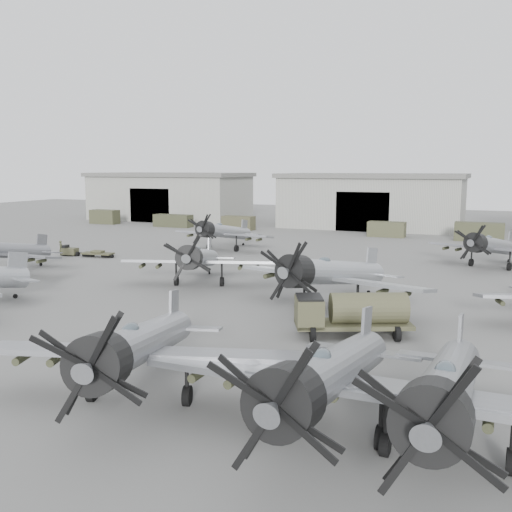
{
  "coord_description": "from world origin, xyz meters",
  "views": [
    {
      "loc": [
        19.18,
        -30.3,
        9.5
      ],
      "look_at": [
        1.25,
        11.49,
        2.5
      ],
      "focal_mm": 40.0,
      "sensor_mm": 36.0,
      "label": 1
    }
  ],
  "objects_px": {
    "aircraft_far_0": "(222,232)",
    "tug_trailer": "(80,252)",
    "aircraft_near_1": "(136,347)",
    "aircraft_far_1": "(490,246)",
    "aircraft_extra_452": "(446,390)",
    "aircraft_near_2": "(326,377)",
    "fuel_tanker": "(352,311)",
    "aircraft_mid_1": "(198,258)",
    "aircraft_mid_2": "(329,273)",
    "ground_crew": "(61,248)"
  },
  "relations": [
    {
      "from": "aircraft_far_0",
      "to": "tug_trailer",
      "type": "relative_size",
      "value": 2.01
    },
    {
      "from": "aircraft_near_1",
      "to": "aircraft_far_1",
      "type": "relative_size",
      "value": 1.11
    },
    {
      "from": "aircraft_near_1",
      "to": "aircraft_extra_452",
      "type": "xyz_separation_m",
      "value": [
        11.86,
        -0.01,
        0.05
      ]
    },
    {
      "from": "aircraft_near_2",
      "to": "aircraft_far_1",
      "type": "distance_m",
      "value": 40.66
    },
    {
      "from": "fuel_tanker",
      "to": "tug_trailer",
      "type": "xyz_separation_m",
      "value": [
        -34.46,
        17.85,
        -1.0
      ]
    },
    {
      "from": "aircraft_extra_452",
      "to": "tug_trailer",
      "type": "distance_m",
      "value": 50.91
    },
    {
      "from": "aircraft_near_1",
      "to": "aircraft_mid_1",
      "type": "distance_m",
      "value": 23.59
    },
    {
      "from": "aircraft_far_0",
      "to": "aircraft_far_1",
      "type": "distance_m",
      "value": 28.96
    },
    {
      "from": "aircraft_near_1",
      "to": "aircraft_mid_2",
      "type": "distance_m",
      "value": 18.44
    },
    {
      "from": "aircraft_mid_2",
      "to": "aircraft_far_0",
      "type": "relative_size",
      "value": 1.13
    },
    {
      "from": "aircraft_near_1",
      "to": "aircraft_near_2",
      "type": "bearing_deg",
      "value": -19.5
    },
    {
      "from": "aircraft_near_2",
      "to": "aircraft_far_1",
      "type": "bearing_deg",
      "value": 84.04
    },
    {
      "from": "aircraft_near_2",
      "to": "aircraft_mid_1",
      "type": "relative_size",
      "value": 1.08
    },
    {
      "from": "tug_trailer",
      "to": "aircraft_extra_452",
      "type": "bearing_deg",
      "value": -43.33
    },
    {
      "from": "aircraft_far_0",
      "to": "aircraft_near_1",
      "type": "bearing_deg",
      "value": -63.87
    },
    {
      "from": "aircraft_extra_452",
      "to": "ground_crew",
      "type": "height_order",
      "value": "aircraft_extra_452"
    },
    {
      "from": "aircraft_mid_1",
      "to": "fuel_tanker",
      "type": "distance_m",
      "value": 17.39
    },
    {
      "from": "fuel_tanker",
      "to": "tug_trailer",
      "type": "height_order",
      "value": "fuel_tanker"
    },
    {
      "from": "aircraft_near_1",
      "to": "aircraft_near_2",
      "type": "distance_m",
      "value": 8.01
    },
    {
      "from": "aircraft_mid_2",
      "to": "fuel_tanker",
      "type": "xyz_separation_m",
      "value": [
        2.9,
        -5.49,
        -1.06
      ]
    },
    {
      "from": "aircraft_extra_452",
      "to": "ground_crew",
      "type": "relative_size",
      "value": 8.25
    },
    {
      "from": "aircraft_near_2",
      "to": "aircraft_far_0",
      "type": "distance_m",
      "value": 47.72
    },
    {
      "from": "aircraft_mid_1",
      "to": "aircraft_far_0",
      "type": "distance_m",
      "value": 20.24
    },
    {
      "from": "aircraft_extra_452",
      "to": "aircraft_near_1",
      "type": "bearing_deg",
      "value": -179.7
    },
    {
      "from": "aircraft_mid_1",
      "to": "aircraft_mid_2",
      "type": "bearing_deg",
      "value": -34.78
    },
    {
      "from": "aircraft_near_1",
      "to": "aircraft_near_2",
      "type": "relative_size",
      "value": 0.99
    },
    {
      "from": "fuel_tanker",
      "to": "tug_trailer",
      "type": "bearing_deg",
      "value": 127.9
    },
    {
      "from": "aircraft_near_1",
      "to": "aircraft_near_2",
      "type": "height_order",
      "value": "aircraft_near_2"
    },
    {
      "from": "aircraft_near_1",
      "to": "tug_trailer",
      "type": "bearing_deg",
      "value": 116.36
    },
    {
      "from": "tug_trailer",
      "to": "ground_crew",
      "type": "relative_size",
      "value": 3.73
    },
    {
      "from": "tug_trailer",
      "to": "aircraft_near_1",
      "type": "bearing_deg",
      "value": -53.1
    },
    {
      "from": "aircraft_near_2",
      "to": "aircraft_mid_1",
      "type": "height_order",
      "value": "aircraft_near_2"
    },
    {
      "from": "aircraft_mid_1",
      "to": "aircraft_mid_2",
      "type": "relative_size",
      "value": 0.9
    },
    {
      "from": "aircraft_near_1",
      "to": "aircraft_mid_2",
      "type": "xyz_separation_m",
      "value": [
        2.78,
        18.23,
        0.09
      ]
    },
    {
      "from": "aircraft_mid_2",
      "to": "tug_trailer",
      "type": "relative_size",
      "value": 2.28
    },
    {
      "from": "tug_trailer",
      "to": "ground_crew",
      "type": "bearing_deg",
      "value": -179.27
    },
    {
      "from": "aircraft_far_1",
      "to": "tug_trailer",
      "type": "xyz_separation_m",
      "value": [
        -41.23,
        -9.45,
        -1.74
      ]
    },
    {
      "from": "aircraft_mid_1",
      "to": "aircraft_extra_452",
      "type": "bearing_deg",
      "value": -64.43
    },
    {
      "from": "aircraft_extra_452",
      "to": "ground_crew",
      "type": "distance_m",
      "value": 52.67
    },
    {
      "from": "aircraft_near_2",
      "to": "aircraft_far_0",
      "type": "relative_size",
      "value": 1.1
    },
    {
      "from": "aircraft_near_2",
      "to": "fuel_tanker",
      "type": "distance_m",
      "value": 13.35
    },
    {
      "from": "aircraft_far_1",
      "to": "tug_trailer",
      "type": "bearing_deg",
      "value": -147.18
    },
    {
      "from": "aircraft_far_1",
      "to": "fuel_tanker",
      "type": "xyz_separation_m",
      "value": [
        -6.77,
        -27.3,
        -0.74
      ]
    },
    {
      "from": "aircraft_far_0",
      "to": "tug_trailer",
      "type": "distance_m",
      "value": 15.93
    },
    {
      "from": "tug_trailer",
      "to": "ground_crew",
      "type": "distance_m",
      "value": 2.45
    },
    {
      "from": "aircraft_mid_2",
      "to": "aircraft_far_0",
      "type": "distance_m",
      "value": 29.53
    },
    {
      "from": "aircraft_far_0",
      "to": "tug_trailer",
      "type": "bearing_deg",
      "value": -136.83
    },
    {
      "from": "aircraft_extra_452",
      "to": "tug_trailer",
      "type": "relative_size",
      "value": 2.21
    },
    {
      "from": "aircraft_mid_1",
      "to": "aircraft_far_1",
      "type": "height_order",
      "value": "aircraft_mid_1"
    },
    {
      "from": "aircraft_mid_1",
      "to": "aircraft_far_0",
      "type": "relative_size",
      "value": 1.02
    }
  ]
}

